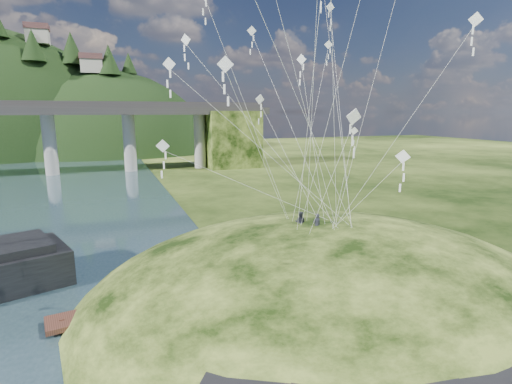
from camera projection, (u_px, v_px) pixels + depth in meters
name	position (u px, v px, depth m)	size (l,w,h in m)	color
ground	(229.00, 330.00, 23.86)	(320.00, 320.00, 0.00)	black
grass_hill	(327.00, 314.00, 28.78)	(36.00, 32.00, 13.00)	black
footpath	(462.00, 366.00, 17.12)	(22.29, 5.84, 0.83)	black
wooden_dock	(153.00, 301.00, 26.56)	(13.01, 4.01, 0.92)	#3D2019
kite_flyers	(306.00, 212.00, 28.47)	(1.46, 1.97, 1.74)	#242530
kite_swarm	(301.00, 18.00, 22.96)	(17.29, 16.10, 18.38)	white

